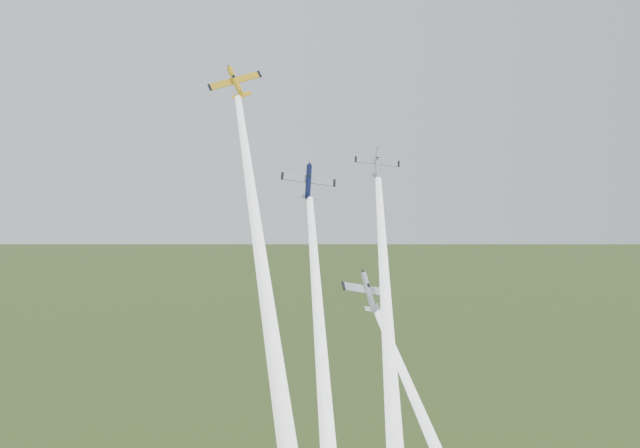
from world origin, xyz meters
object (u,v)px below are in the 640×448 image
Objects in this scene: plane_navy at (308,182)px; plane_silver_low at (369,292)px; plane_yellow at (236,82)px; plane_silver_right at (377,163)px.

plane_silver_low is at bearing -50.18° from plane_navy.
plane_yellow is 1.17× the size of plane_silver_right.
plane_navy is 1.00× the size of plane_silver_low.
plane_yellow is 36.90m from plane_silver_low.
plane_navy reaches higher than plane_silver_low.
plane_yellow reaches higher than plane_navy.
plane_silver_right is at bearing 23.57° from plane_navy.
plane_silver_low is at bearing -98.65° from plane_silver_right.
plane_yellow is at bearing -172.47° from plane_silver_right.
plane_yellow is 1.00× the size of plane_silver_low.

